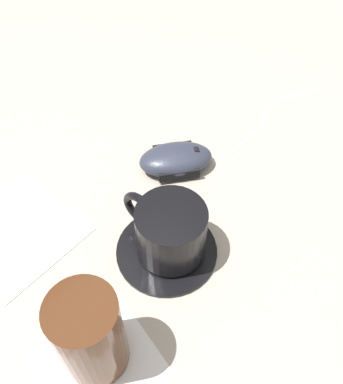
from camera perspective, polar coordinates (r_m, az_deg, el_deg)
ground_plane at (r=0.53m, az=-3.78°, el=-8.32°), size 3.00×3.00×0.00m
saucer at (r=0.52m, az=-0.65°, el=-7.71°), size 0.12×0.12×0.01m
coffee_cup at (r=0.49m, az=-0.28°, el=-5.13°), size 0.08×0.11×0.07m
computer_mouse at (r=0.60m, az=0.58°, el=4.40°), size 0.12×0.11×0.03m
mouse_cable at (r=0.70m, az=12.64°, el=9.51°), size 0.25×0.04×0.00m
napkin_under_glass at (r=0.48m, az=-9.89°, el=-21.41°), size 0.14×0.14×0.00m
drinking_glass at (r=0.43m, az=-10.84°, el=-18.21°), size 0.07×0.07×0.12m
napkin_spare at (r=0.57m, az=-19.88°, el=-5.20°), size 0.14×0.14×0.00m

